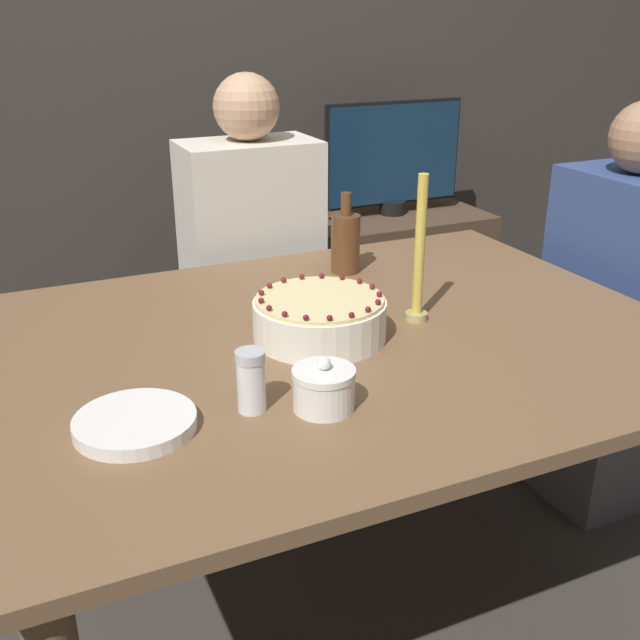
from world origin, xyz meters
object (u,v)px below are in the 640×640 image
(person_man_blue_shirt, at_px, (254,302))
(person_woman_floral, at_px, (613,339))
(sugar_bowl, at_px, (324,388))
(tv_monitor, at_px, (394,156))
(candle, at_px, (420,262))
(bottle, at_px, (346,242))
(sugar_shaker, at_px, (251,381))
(cake, at_px, (320,318))

(person_man_blue_shirt, height_order, person_woman_floral, person_man_blue_shirt)
(sugar_bowl, distance_m, tv_monitor, 1.70)
(sugar_bowl, bearing_deg, tv_monitor, 56.40)
(candle, relative_size, person_woman_floral, 0.28)
(bottle, relative_size, person_man_blue_shirt, 0.17)
(candle, distance_m, person_man_blue_shirt, 0.85)
(candle, height_order, tv_monitor, tv_monitor)
(sugar_shaker, height_order, person_man_blue_shirt, person_man_blue_shirt)
(cake, xyz_separation_m, sugar_shaker, (-0.23, -0.23, 0.01))
(cake, height_order, candle, candle)
(person_woman_floral, bearing_deg, person_man_blue_shirt, 53.33)
(person_woman_floral, height_order, tv_monitor, person_woman_floral)
(cake, bearing_deg, sugar_shaker, -135.52)
(sugar_bowl, relative_size, person_woman_floral, 0.09)
(cake, height_order, person_woman_floral, person_woman_floral)
(tv_monitor, bearing_deg, sugar_bowl, -123.60)
(cake, relative_size, tv_monitor, 0.50)
(bottle, height_order, person_man_blue_shirt, person_man_blue_shirt)
(sugar_bowl, bearing_deg, sugar_shaker, 158.32)
(candle, relative_size, tv_monitor, 0.59)
(bottle, relative_size, tv_monitor, 0.38)
(candle, bearing_deg, person_woman_floral, 9.34)
(cake, relative_size, sugar_shaker, 2.50)
(sugar_shaker, xyz_separation_m, tv_monitor, (1.05, 1.37, 0.07))
(person_woman_floral, xyz_separation_m, tv_monitor, (-0.16, 1.02, 0.36))
(bottle, bearing_deg, sugar_bowl, -119.14)
(bottle, distance_m, tv_monitor, 0.97)
(person_man_blue_shirt, bearing_deg, cake, 81.23)
(candle, xyz_separation_m, bottle, (0.00, 0.37, -0.06))
(sugar_shaker, distance_m, tv_monitor, 1.73)
(cake, xyz_separation_m, person_woman_floral, (0.98, 0.12, -0.28))
(sugar_bowl, relative_size, sugar_shaker, 0.99)
(cake, relative_size, sugar_bowl, 2.53)
(bottle, height_order, person_woman_floral, person_woman_floral)
(sugar_bowl, relative_size, tv_monitor, 0.20)
(cake, distance_m, person_woman_floral, 1.03)
(sugar_shaker, relative_size, person_man_blue_shirt, 0.09)
(sugar_shaker, xyz_separation_m, person_man_blue_shirt, (0.35, 0.99, -0.27))
(person_man_blue_shirt, xyz_separation_m, tv_monitor, (0.70, 0.37, 0.34))
(person_man_blue_shirt, xyz_separation_m, person_woman_floral, (0.86, -0.64, -0.02))
(cake, bearing_deg, person_man_blue_shirt, 81.23)
(sugar_shaker, bearing_deg, candle, 25.94)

